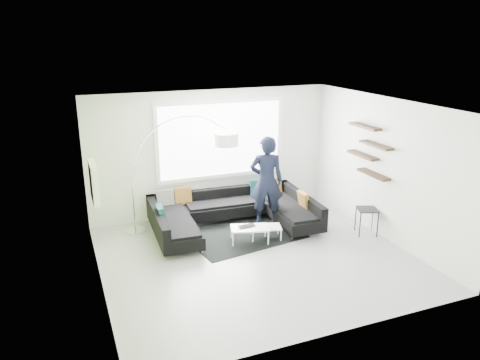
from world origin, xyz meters
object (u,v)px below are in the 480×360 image
at_px(sectional_sofa, 233,215).
at_px(side_table, 366,221).
at_px(arc_lamp, 131,177).
at_px(laptop, 248,227).
at_px(coffee_table, 258,233).
at_px(person, 266,181).

xyz_separation_m(sectional_sofa, side_table, (2.44, -1.24, -0.04)).
distance_m(arc_lamp, laptop, 2.55).
xyz_separation_m(coffee_table, arc_lamp, (-2.21, 1.32, 1.04)).
bearing_deg(side_table, coffee_table, 166.30).
bearing_deg(laptop, side_table, -16.73).
bearing_deg(side_table, person, 143.55).
xyz_separation_m(side_table, person, (-1.69, 1.25, 0.70)).
bearing_deg(laptop, sectional_sofa, 87.46).
height_order(arc_lamp, person, arc_lamp).
bearing_deg(arc_lamp, side_table, -10.44).
distance_m(sectional_sofa, side_table, 2.74).
height_order(sectional_sofa, laptop, sectional_sofa).
relative_size(coffee_table, person, 0.49).
height_order(coffee_table, laptop, laptop).
distance_m(coffee_table, side_table, 2.26).
height_order(side_table, laptop, side_table).
xyz_separation_m(arc_lamp, side_table, (4.40, -1.86, -0.92)).
xyz_separation_m(coffee_table, person, (0.50, 0.71, 0.81)).
distance_m(sectional_sofa, person, 0.99).
bearing_deg(person, side_table, 161.88).
relative_size(sectional_sofa, laptop, 9.35).
distance_m(person, laptop, 1.21).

